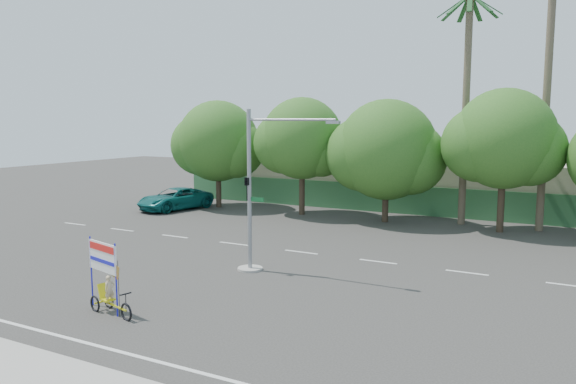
% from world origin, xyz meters
% --- Properties ---
extents(ground, '(120.00, 120.00, 0.00)m').
position_xyz_m(ground, '(0.00, 0.00, 0.00)').
color(ground, '#33302D').
rests_on(ground, ground).
extents(fence, '(38.00, 0.08, 2.00)m').
position_xyz_m(fence, '(0.00, 21.50, 1.00)').
color(fence, '#336B3D').
rests_on(fence, ground).
extents(building_left, '(12.00, 8.00, 4.00)m').
position_xyz_m(building_left, '(-10.00, 26.00, 2.00)').
color(building_left, beige).
rests_on(building_left, ground).
extents(building_right, '(14.00, 8.00, 3.60)m').
position_xyz_m(building_right, '(8.00, 26.00, 1.80)').
color(building_right, beige).
rests_on(building_right, ground).
extents(tree_far_left, '(7.14, 6.00, 7.96)m').
position_xyz_m(tree_far_left, '(-14.05, 18.00, 4.76)').
color(tree_far_left, '#473828').
rests_on(tree_far_left, ground).
extents(tree_left, '(6.66, 5.60, 8.07)m').
position_xyz_m(tree_left, '(-7.05, 18.00, 5.06)').
color(tree_left, '#473828').
rests_on(tree_left, ground).
extents(tree_center, '(7.62, 6.40, 7.85)m').
position_xyz_m(tree_center, '(-1.05, 18.00, 4.47)').
color(tree_center, '#473828').
rests_on(tree_center, ground).
extents(tree_right, '(6.90, 5.80, 8.36)m').
position_xyz_m(tree_right, '(5.95, 18.00, 5.24)').
color(tree_right, '#473828').
rests_on(tree_right, ground).
extents(palm_tall, '(3.73, 3.79, 17.45)m').
position_xyz_m(palm_tall, '(8.00, 19.50, 10.46)').
color(palm_tall, '#70604C').
rests_on(palm_tall, ground).
extents(palm_short, '(3.73, 3.79, 14.45)m').
position_xyz_m(palm_short, '(3.50, 19.50, 8.86)').
color(palm_short, '#70604C').
rests_on(palm_short, ground).
extents(traffic_signal, '(4.72, 1.10, 7.00)m').
position_xyz_m(traffic_signal, '(-2.20, 3.98, 2.92)').
color(traffic_signal, gray).
rests_on(traffic_signal, ground).
extents(trike_billboard, '(2.51, 0.97, 2.54)m').
position_xyz_m(trike_billboard, '(-3.88, -2.93, 1.02)').
color(trike_billboard, black).
rests_on(trike_billboard, ground).
extents(pickup_truck, '(3.92, 6.13, 1.57)m').
position_xyz_m(pickup_truck, '(-16.14, 15.51, 0.79)').
color(pickup_truck, '#0D5F5B').
rests_on(pickup_truck, ground).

